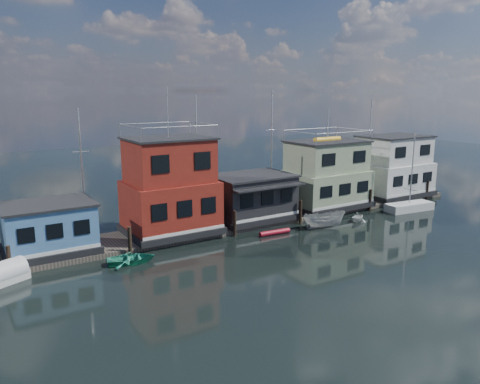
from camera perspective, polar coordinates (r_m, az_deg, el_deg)
ground at (r=34.79m, az=13.13°, el=-8.09°), size 160.00×160.00×0.00m
dock at (r=43.55m, az=1.94°, el=-3.35°), size 48.00×5.00×0.40m
houseboat_blue at (r=36.52m, az=-22.26°, el=-4.08°), size 6.40×4.90×3.66m
houseboat_red at (r=38.65m, az=-8.54°, el=0.47°), size 7.40×5.90×11.86m
houseboat_dark at (r=42.72m, az=1.42°, el=-0.58°), size 7.40×6.10×4.06m
houseboat_green at (r=47.96m, az=10.44°, el=2.01°), size 8.40×5.90×7.03m
houseboat_white at (r=55.13m, az=18.17°, el=2.90°), size 8.40×5.90×6.66m
pilings at (r=40.91m, az=3.75°, el=-3.09°), size 42.28×0.28×2.20m
background_masts at (r=49.99m, az=2.68°, el=4.93°), size 36.40×0.16×12.00m
red_kayak at (r=39.68m, az=4.25°, el=-4.92°), size 2.86×0.65×0.42m
dinghy_teal at (r=34.06m, az=-13.11°, el=-7.90°), size 3.83×3.09×0.70m
motorboat at (r=41.99m, az=10.24°, el=-3.37°), size 4.09×2.68×1.48m
day_sailer at (r=50.35m, az=19.94°, el=-1.64°), size 5.33×2.34×8.14m
dinghy_white at (r=44.71m, az=14.12°, el=-2.93°), size 2.12×1.93×0.96m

